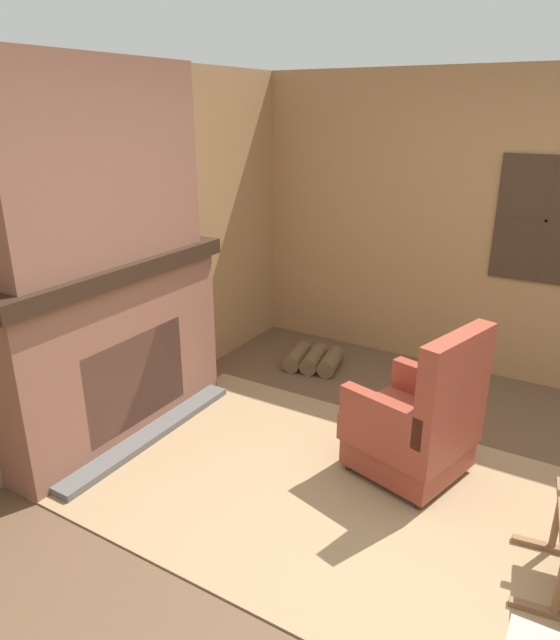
{
  "coord_description": "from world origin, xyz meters",
  "views": [
    {
      "loc": [
        0.67,
        -2.54,
        2.22
      ],
      "look_at": [
        -1.13,
        0.48,
        0.9
      ],
      "focal_mm": 32.0,
      "sensor_mm": 36.0,
      "label": 1
    }
  ],
  "objects_px": {
    "storage_case": "(146,241)",
    "decorative_plate_on_mantel": "(89,243)",
    "oil_lamp_vase": "(54,261)",
    "firewood_stack": "(314,359)",
    "armchair": "(417,425)"
  },
  "relations": [
    {
      "from": "storage_case",
      "to": "decorative_plate_on_mantel",
      "type": "relative_size",
      "value": 0.87
    },
    {
      "from": "oil_lamp_vase",
      "to": "decorative_plate_on_mantel",
      "type": "bearing_deg",
      "value": 93.97
    },
    {
      "from": "firewood_stack",
      "to": "decorative_plate_on_mantel",
      "type": "distance_m",
      "value": 2.31
    },
    {
      "from": "firewood_stack",
      "to": "oil_lamp_vase",
      "type": "relative_size",
      "value": 2.27
    },
    {
      "from": "oil_lamp_vase",
      "to": "decorative_plate_on_mantel",
      "type": "xyz_separation_m",
      "value": [
        -0.02,
        0.29,
        0.05
      ]
    },
    {
      "from": "firewood_stack",
      "to": "storage_case",
      "type": "height_order",
      "value": "storage_case"
    },
    {
      "from": "firewood_stack",
      "to": "storage_case",
      "type": "distance_m",
      "value": 1.91
    },
    {
      "from": "armchair",
      "to": "storage_case",
      "type": "relative_size",
      "value": 4.35
    },
    {
      "from": "decorative_plate_on_mantel",
      "to": "storage_case",
      "type": "bearing_deg",
      "value": 87.63
    },
    {
      "from": "firewood_stack",
      "to": "decorative_plate_on_mantel",
      "type": "relative_size",
      "value": 2.01
    },
    {
      "from": "oil_lamp_vase",
      "to": "storage_case",
      "type": "relative_size",
      "value": 1.01
    },
    {
      "from": "armchair",
      "to": "oil_lamp_vase",
      "type": "distance_m",
      "value": 2.42
    },
    {
      "from": "storage_case",
      "to": "armchair",
      "type": "bearing_deg",
      "value": 4.24
    },
    {
      "from": "storage_case",
      "to": "firewood_stack",
      "type": "bearing_deg",
      "value": 60.37
    },
    {
      "from": "armchair",
      "to": "decorative_plate_on_mantel",
      "type": "bearing_deg",
      "value": 32.63
    }
  ]
}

